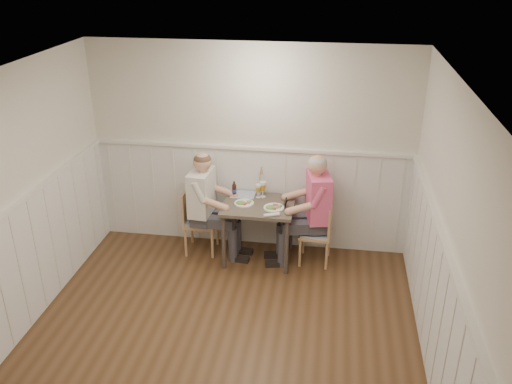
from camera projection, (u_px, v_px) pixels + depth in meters
The scene contains 16 objects.
ground_plane at pixel (215, 356), 5.19m from camera, with size 4.50×4.50×0.00m, color #482F19.
room_shell at pixel (209, 215), 4.56m from camera, with size 4.04×4.54×2.60m.
wainscot at pixel (227, 257), 5.52m from camera, with size 4.00×4.49×1.34m.
dining_table at pixel (258, 212), 6.55m from camera, with size 0.85×0.70×0.75m.
chair_right at pixel (320, 231), 6.56m from camera, with size 0.40×0.40×0.80m.
chair_left at pixel (197, 218), 6.81m from camera, with size 0.41×0.41×0.84m.
man_in_pink at pixel (314, 218), 6.51m from camera, with size 0.72×0.52×1.42m.
diner_cream at pixel (206, 212), 6.69m from camera, with size 0.66×0.46×1.38m.
plate_man at pixel (273, 207), 6.39m from camera, with size 0.25×0.25×0.06m.
plate_diner at pixel (243, 203), 6.50m from camera, with size 0.24×0.24×0.06m.
beer_glass_a at pixel (263, 187), 6.64m from camera, with size 0.08×0.08×0.20m.
beer_glass_b at pixel (258, 189), 6.63m from camera, with size 0.07×0.07×0.17m.
beer_bottle at pixel (234, 190), 6.67m from camera, with size 0.06×0.06×0.20m.
rolled_napkin at pixel (272, 215), 6.21m from camera, with size 0.18×0.11×0.04m.
grass_vase at pixel (259, 182), 6.65m from camera, with size 0.05×0.05×0.41m.
gingham_mat at pixel (243, 194), 6.75m from camera, with size 0.30×0.24×0.01m.
Camera 1 is at (0.99, -3.96, 3.59)m, focal length 38.00 mm.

